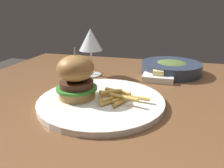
# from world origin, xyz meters

# --- Properties ---
(dining_table) EXTENTS (1.13, 0.84, 0.74)m
(dining_table) POSITION_xyz_m (0.00, 0.00, 0.64)
(dining_table) COLOR brown
(dining_table) RESTS_ON ground
(main_plate) EXTENTS (0.32, 0.32, 0.01)m
(main_plate) POSITION_xyz_m (-0.09, -0.10, 0.75)
(main_plate) COLOR white
(main_plate) RESTS_ON dining_table
(burger_sandwich) EXTENTS (0.10, 0.10, 0.13)m
(burger_sandwich) POSITION_xyz_m (-0.15, -0.11, 0.81)
(burger_sandwich) COLOR #B78447
(burger_sandwich) RESTS_ON main_plate
(fries_pile) EXTENTS (0.13, 0.08, 0.03)m
(fries_pile) POSITION_xyz_m (-0.04, -0.11, 0.77)
(fries_pile) COLOR #E0B251
(fries_pile) RESTS_ON main_plate
(wine_glass) EXTENTS (0.08, 0.08, 0.16)m
(wine_glass) POSITION_xyz_m (-0.20, 0.12, 0.86)
(wine_glass) COLOR silver
(wine_glass) RESTS_ON dining_table
(butter_dish) EXTENTS (0.10, 0.07, 0.04)m
(butter_dish) POSITION_xyz_m (0.04, 0.12, 0.75)
(butter_dish) COLOR white
(butter_dish) RESTS_ON dining_table
(soup_bowl) EXTENTS (0.22, 0.22, 0.05)m
(soup_bowl) POSITION_xyz_m (0.08, 0.22, 0.76)
(soup_bowl) COLOR #2D384C
(soup_bowl) RESTS_ON dining_table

